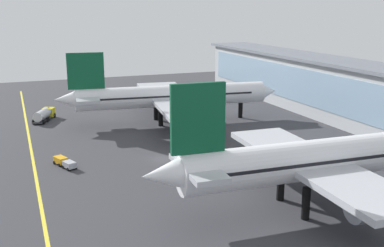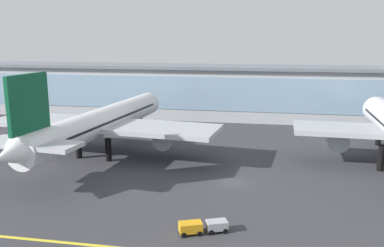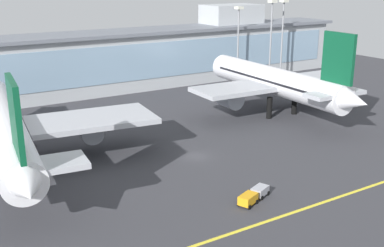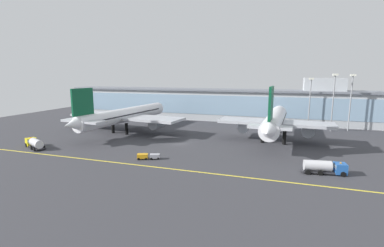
# 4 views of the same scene
# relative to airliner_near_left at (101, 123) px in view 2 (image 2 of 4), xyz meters

# --- Properties ---
(ground_plane) EXTENTS (209.52, 209.52, 0.00)m
(ground_plane) POSITION_rel_airliner_near_left_xyz_m (25.97, -10.64, -6.23)
(ground_plane) COLOR #38383D
(terminal_building) EXTENTS (152.65, 14.00, 19.61)m
(terminal_building) POSITION_rel_airliner_near_left_xyz_m (27.54, 39.45, 1.38)
(terminal_building) COLOR #ADB2B7
(terminal_building) RESTS_ON ground
(airliner_near_left) EXTENTS (45.48, 53.92, 17.09)m
(airliner_near_left) POSITION_rel_airliner_near_left_xyz_m (0.00, 0.00, 0.00)
(airliner_near_left) COLOR black
(airliner_near_left) RESTS_ON ground
(service_truck_far) EXTENTS (5.76, 3.60, 1.40)m
(service_truck_far) POSITION_rel_airliner_near_left_xyz_m (23.70, -27.65, -5.44)
(service_truck_far) COLOR black
(service_truck_far) RESTS_ON ground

